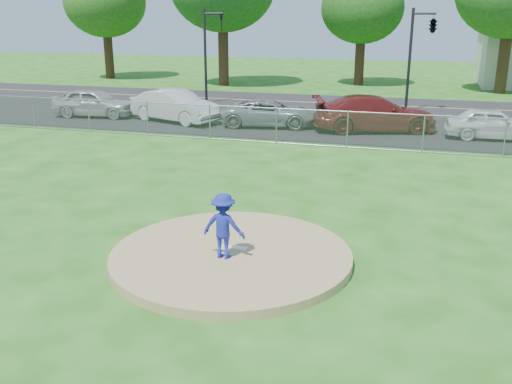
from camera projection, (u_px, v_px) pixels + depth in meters
The scene contains 15 objects.
ground at pixel (314, 157), 21.98m from camera, with size 120.00×120.00×0.00m, color #1D5713.
pitchers_mound at pixel (231, 256), 12.78m from camera, with size 5.40×5.40×0.20m, color #9E8357.
pitching_rubber at pixel (234, 248), 12.93m from camera, with size 0.60×0.15×0.04m, color white.
chain_link_fence at pixel (323, 128), 23.58m from camera, with size 40.00×0.06×1.50m, color gray.
parking_lot at pixel (338, 127), 27.93m from camera, with size 50.00×8.00×0.01m, color black.
street at pixel (356, 104), 34.80m from camera, with size 60.00×7.00×0.01m, color black.
traffic_signal_left at pixel (209, 47), 34.30m from camera, with size 1.28×0.20×5.60m.
traffic_signal_center at pixel (431, 27), 30.54m from camera, with size 1.42×2.48×5.60m.
pitcher at pixel (224, 226), 12.27m from camera, with size 0.94×0.54×1.46m, color #1B2599.
traffic_cone at pixel (232, 120), 27.41m from camera, with size 0.41×0.41×0.79m, color orange.
parked_car_silver at pixel (94, 103), 30.40m from camera, with size 1.77×4.39×1.50m, color #A4A5A9.
parked_car_white at pixel (175, 106), 28.97m from camera, with size 1.70×4.87×1.61m, color silver.
parked_car_gray at pixel (269, 113), 27.81m from camera, with size 2.13×4.62×1.28m, color gray.
parked_car_darkred at pixel (374, 113), 26.64m from camera, with size 2.32×5.71×1.66m, color maroon.
parked_car_pearl at pixel (493, 124), 24.92m from camera, with size 1.61×4.00×1.36m, color silver.
Camera 1 is at (3.81, -11.15, 5.29)m, focal length 40.00 mm.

